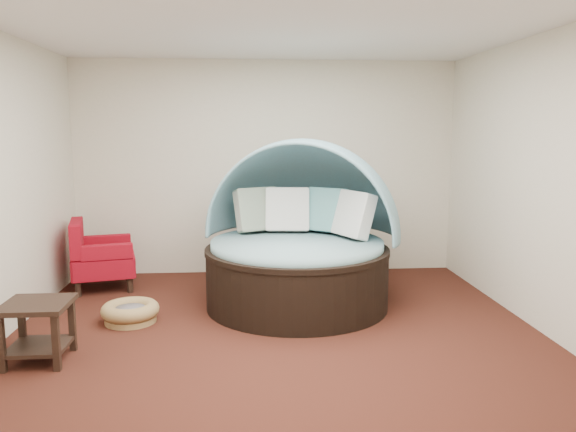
{
  "coord_description": "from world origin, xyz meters",
  "views": [
    {
      "loc": [
        -0.28,
        -4.94,
        1.9
      ],
      "look_at": [
        0.14,
        0.6,
        1.05
      ],
      "focal_mm": 35.0,
      "sensor_mm": 36.0,
      "label": 1
    }
  ],
  "objects": [
    {
      "name": "floor",
      "position": [
        0.0,
        0.0,
        0.0
      ],
      "size": [
        5.0,
        5.0,
        0.0
      ],
      "primitive_type": "plane",
      "color": "#411912",
      "rests_on": "ground"
    },
    {
      "name": "wall_back",
      "position": [
        0.0,
        2.5,
        1.4
      ],
      "size": [
        5.0,
        0.0,
        5.0
      ],
      "primitive_type": "plane",
      "rotation": [
        1.57,
        0.0,
        0.0
      ],
      "color": "beige",
      "rests_on": "floor"
    },
    {
      "name": "wall_front",
      "position": [
        0.0,
        -2.5,
        1.4
      ],
      "size": [
        5.0,
        0.0,
        5.0
      ],
      "primitive_type": "plane",
      "rotation": [
        -1.57,
        0.0,
        0.0
      ],
      "color": "beige",
      "rests_on": "floor"
    },
    {
      "name": "wall_right",
      "position": [
        2.5,
        0.0,
        1.4
      ],
      "size": [
        0.0,
        5.0,
        5.0
      ],
      "primitive_type": "plane",
      "rotation": [
        1.57,
        0.0,
        -1.57
      ],
      "color": "beige",
      "rests_on": "floor"
    },
    {
      "name": "ceiling",
      "position": [
        0.0,
        0.0,
        2.8
      ],
      "size": [
        5.0,
        5.0,
        0.0
      ],
      "primitive_type": "plane",
      "rotation": [
        3.14,
        0.0,
        0.0
      ],
      "color": "white",
      "rests_on": "wall_back"
    },
    {
      "name": "canopy_daybed",
      "position": [
        0.3,
        1.06,
        0.84
      ],
      "size": [
        2.57,
        2.53,
        1.81
      ],
      "rotation": [
        0.0,
        0.0,
        -0.35
      ],
      "color": "black",
      "rests_on": "floor"
    },
    {
      "name": "pet_basket",
      "position": [
        -1.44,
        0.55,
        0.1
      ],
      "size": [
        0.71,
        0.71,
        0.2
      ],
      "rotation": [
        0.0,
        0.0,
        -0.29
      ],
      "color": "olive",
      "rests_on": "floor"
    },
    {
      "name": "red_armchair",
      "position": [
        -2.05,
        1.8,
        0.39
      ],
      "size": [
        0.87,
        0.87,
        0.84
      ],
      "rotation": [
        0.0,
        0.0,
        0.24
      ],
      "color": "black",
      "rests_on": "floor"
    },
    {
      "name": "side_table",
      "position": [
        -2.0,
        -0.37,
        0.33
      ],
      "size": [
        0.52,
        0.52,
        0.5
      ],
      "rotation": [
        0.0,
        0.0,
        0.0
      ],
      "color": "black",
      "rests_on": "floor"
    }
  ]
}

